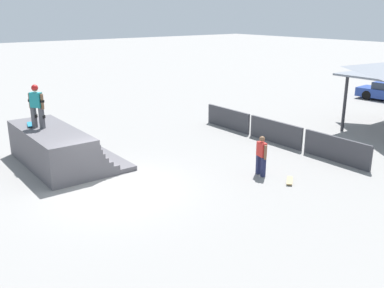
# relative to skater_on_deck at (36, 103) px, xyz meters

# --- Properties ---
(ground_plane) EXTENTS (160.00, 160.00, 0.00)m
(ground_plane) POSITION_rel_skater_on_deck_xyz_m (4.16, 1.08, -2.50)
(ground_plane) COLOR gray
(quarter_pipe_ramp) EXTENTS (5.06, 3.37, 1.50)m
(quarter_pipe_ramp) POSITION_rel_skater_on_deck_xyz_m (0.48, 0.51, -1.83)
(quarter_pipe_ramp) COLOR #565459
(quarter_pipe_ramp) RESTS_ON ground
(skater_on_deck) EXTENTS (0.70, 0.55, 1.74)m
(skater_on_deck) POSITION_rel_skater_on_deck_xyz_m (0.00, 0.00, 0.00)
(skater_on_deck) COLOR #4C4C51
(skater_on_deck) RESTS_ON quarter_pipe_ramp
(skateboard_on_deck) EXTENTS (0.88, 0.40, 0.09)m
(skateboard_on_deck) POSITION_rel_skater_on_deck_xyz_m (-0.55, -0.18, -0.94)
(skateboard_on_deck) COLOR green
(skateboard_on_deck) RESTS_ON quarter_pipe_ramp
(bystander_walking) EXTENTS (0.62, 0.29, 1.54)m
(bystander_walking) POSITION_rel_skater_on_deck_xyz_m (6.28, 6.14, -1.65)
(bystander_walking) COLOR #1E2347
(bystander_walking) RESTS_ON ground
(skateboard_on_ground) EXTENTS (0.68, 0.79, 0.09)m
(skateboard_on_ground) POSITION_rel_skater_on_deck_xyz_m (7.42, 6.47, -2.45)
(skateboard_on_ground) COLOR green
(skateboard_on_ground) RESTS_ON ground
(barrier_fence) EXTENTS (9.79, 0.12, 1.05)m
(barrier_fence) POSITION_rel_skater_on_deck_xyz_m (3.73, 9.74, -1.98)
(barrier_fence) COLOR #3D3D42
(barrier_fence) RESTS_ON ground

